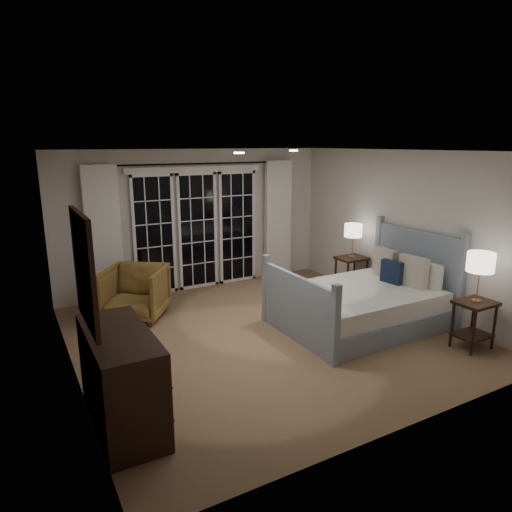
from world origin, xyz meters
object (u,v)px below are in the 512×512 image
lamp_right (353,231)px  dresser (122,379)px  lamp_left (481,263)px  armchair (135,292)px  nightstand_left (474,317)px  bed (363,303)px  nightstand_right (351,269)px

lamp_right → dresser: size_ratio=0.45×
lamp_left → dresser: lamp_left is taller
armchair → lamp_right: bearing=24.4°
lamp_left → nightstand_left: bearing=0.0°
bed → lamp_left: (0.71, -1.30, 0.82)m
armchair → dresser: (-0.82, -2.65, 0.07)m
nightstand_right → lamp_left: 2.59m
lamp_right → dresser: 4.90m
nightstand_left → bed: bearing=118.6°
bed → nightstand_right: size_ratio=3.41×
lamp_right → armchair: size_ratio=0.67×
nightstand_left → armchair: 4.76m
bed → dresser: bearing=-168.1°
lamp_right → armchair: 3.76m
lamp_right → armchair: (-3.62, 0.69, -0.73)m
nightstand_left → lamp_right: bearing=88.0°
bed → nightstand_right: 1.44m
nightstand_right → armchair: size_ratio=0.76×
nightstand_right → bed: bearing=-123.6°
bed → lamp_right: size_ratio=3.86×
bed → armchair: bearing=146.3°
bed → lamp_right: bearing=56.4°
lamp_left → lamp_right: size_ratio=1.09×
nightstand_left → lamp_right: 2.59m
nightstand_left → lamp_right: size_ratio=1.09×
lamp_left → lamp_right: bearing=88.0°
armchair → lamp_left: bearing=-6.8°
armchair → nightstand_right: bearing=24.4°
lamp_left → dresser: bearing=173.1°
nightstand_left → dresser: 4.38m
lamp_left → bed: bearing=118.6°
nightstand_right → lamp_right: bearing=36.9°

